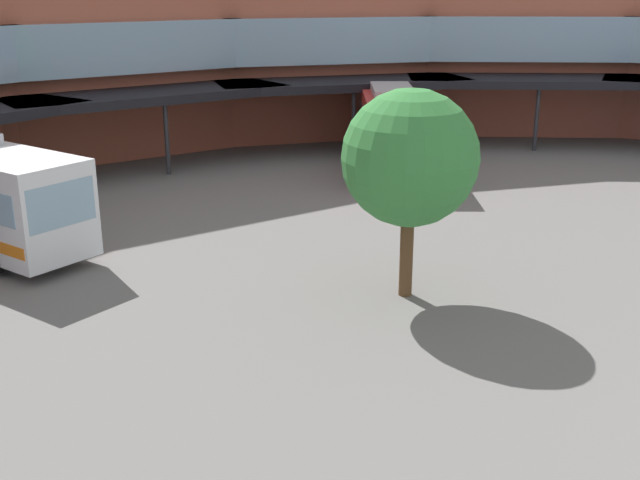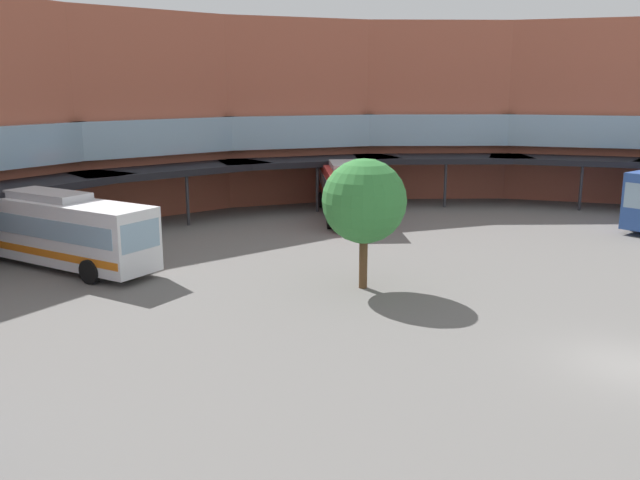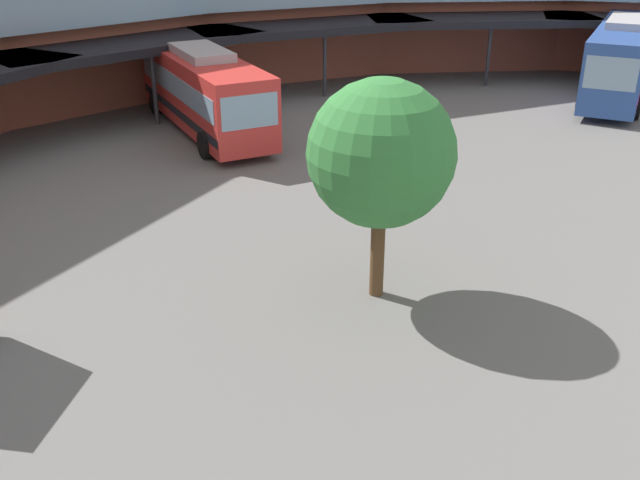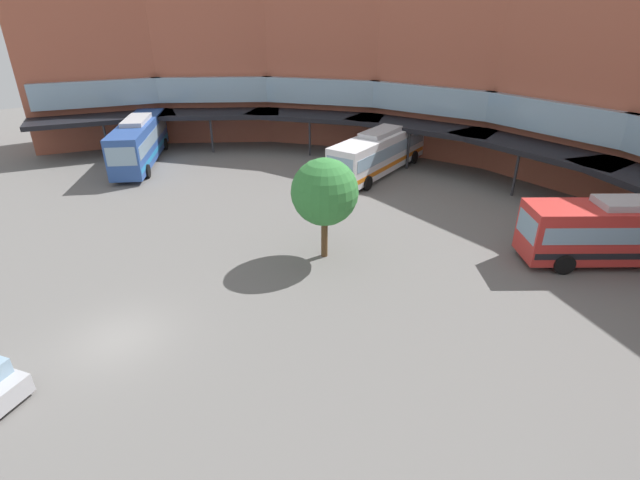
# 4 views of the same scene
# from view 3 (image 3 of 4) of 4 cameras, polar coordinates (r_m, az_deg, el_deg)

# --- Properties ---
(station_building) EXTENTS (76.42, 37.24, 13.22)m
(station_building) POSITION_cam_3_polar(r_m,az_deg,el_deg) (24.07, -22.12, 16.84)
(station_building) COLOR #AD5942
(station_building) RESTS_ON ground
(bus_1) EXTENTS (12.37, 3.15, 4.01)m
(bus_1) POSITION_cam_3_polar(r_m,az_deg,el_deg) (40.83, 22.93, 13.26)
(bus_1) COLOR #2D519E
(bus_1) RESTS_ON ground
(bus_3) EXTENTS (8.46, 10.34, 3.62)m
(bus_3) POSITION_cam_3_polar(r_m,az_deg,el_deg) (32.19, -9.24, 11.76)
(bus_3) COLOR red
(bus_3) RESTS_ON ground
(plaza_tree) EXTENTS (3.59, 3.59, 5.60)m
(plaza_tree) POSITION_cam_3_polar(r_m,az_deg,el_deg) (17.11, 4.91, 6.84)
(plaza_tree) COLOR brown
(plaza_tree) RESTS_ON ground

